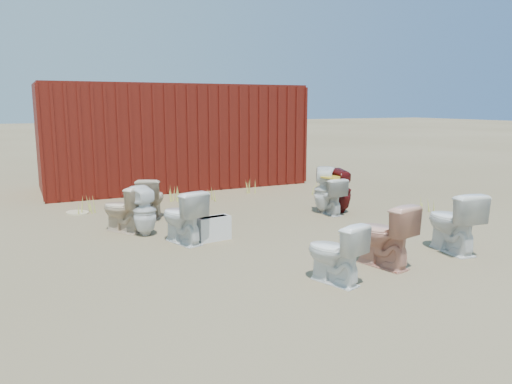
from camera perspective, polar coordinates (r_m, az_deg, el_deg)
name	(u,v)px	position (r m, az deg, el deg)	size (l,w,h in m)	color
ground	(273,233)	(7.66, 1.97, -4.76)	(100.00, 100.00, 0.00)	brown
shipping_container	(173,136)	(12.27, -9.49, 6.37)	(6.00, 2.40, 2.40)	#55150E
toilet_front_a	(182,217)	(7.13, -8.42, -2.79)	(0.43, 0.75, 0.77)	white
toilet_front_pink	(383,235)	(6.25, 14.28, -4.74)	(0.44, 0.78, 0.79)	#DF9B81
toilet_front_c	(335,252)	(5.58, 8.97, -6.84)	(0.39, 0.68, 0.69)	white
toilet_front_maroon	(341,191)	(9.18, 9.69, 0.14)	(0.36, 0.37, 0.80)	#540E0E
toilet_front_e	(453,222)	(7.13, 21.57, -3.17)	(0.46, 0.81, 0.83)	white
toilet_back_a	(145,211)	(7.65, -12.62, -2.14)	(0.34, 0.34, 0.75)	white
toilet_back_beige_left	(123,209)	(7.95, -14.94, -1.86)	(0.41, 0.71, 0.73)	beige
toilet_back_beige_right	(152,198)	(8.76, -11.84, -0.69)	(0.40, 0.70, 0.71)	#CBB494
toilet_back_yellowlid	(329,196)	(9.02, 8.39, -0.44)	(0.37, 0.65, 0.66)	silver
toilet_back_e	(324,190)	(9.11, 7.83, 0.20)	(0.37, 0.38, 0.83)	white
yellow_lid	(330,177)	(8.96, 8.45, 1.73)	(0.34, 0.42, 0.03)	gold
loose_tank	(213,228)	(7.27, -4.90, -4.17)	(0.50, 0.20, 0.35)	silver
loose_lid_near	(128,206)	(9.91, -14.47, -1.59)	(0.38, 0.49, 0.02)	beige
loose_lid_far	(77,213)	(9.61, -19.74, -2.23)	(0.36, 0.47, 0.02)	beige
weed_clump_a	(87,205)	(9.52, -18.71, -1.44)	(0.36, 0.36, 0.30)	#BBBE4C
weed_clump_b	(217,194)	(10.26, -4.50, -0.25)	(0.32, 0.32, 0.26)	#BBBE4C
weed_clump_c	(320,189)	(10.87, 7.31, 0.40)	(0.36, 0.36, 0.30)	#BBBE4C
weed_clump_d	(173,194)	(10.31, -9.42, -0.21)	(0.30, 0.30, 0.29)	#BBBE4C
weed_clump_e	(250,186)	(11.07, -0.71, 0.72)	(0.34, 0.34, 0.33)	#BBBE4C
weed_clump_f	(425,206)	(9.63, 18.73, -1.50)	(0.28, 0.28, 0.24)	#BBBE4C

